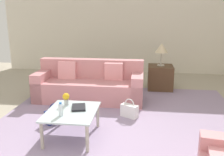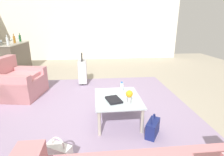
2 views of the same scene
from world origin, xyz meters
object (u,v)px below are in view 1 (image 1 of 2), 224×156
object	(u,v)px
couch	(90,86)
handbag_white	(129,110)
water_bottle	(61,110)
table_lamp	(162,49)
coffee_table_book	(79,107)
coffee_table	(72,114)
handbag_navy	(54,116)
flower_vase	(66,98)
side_table	(160,77)

from	to	relation	value
couch	handbag_white	bearing A→B (deg)	45.70
water_bottle	handbag_white	size ratio (longest dim) A/B	0.57
table_lamp	handbag_white	distance (m)	2.22
couch	coffee_table_book	distance (m)	1.69
coffee_table	water_bottle	bearing A→B (deg)	-26.57
handbag_navy	flower_vase	bearing A→B (deg)	50.76
handbag_white	handbag_navy	distance (m)	1.36
handbag_navy	coffee_table_book	bearing A→B (deg)	56.72
coffee_table	side_table	size ratio (longest dim) A/B	1.48
coffee_table_book	table_lamp	world-z (taller)	table_lamp
couch	flower_vase	bearing A→B (deg)	-1.82
coffee_table_book	handbag_white	size ratio (longest dim) A/B	0.82
couch	side_table	distance (m)	1.89
couch	water_bottle	size ratio (longest dim) A/B	11.46
coffee_table_book	handbag_white	bearing A→B (deg)	121.05
water_bottle	coffee_table_book	bearing A→B (deg)	150.64
water_bottle	handbag_navy	bearing A→B (deg)	-151.59
side_table	handbag_white	world-z (taller)	side_table
table_lamp	handbag_navy	xyz separation A→B (m)	(2.32, -1.97, -0.90)
flower_vase	handbag_navy	size ratio (longest dim) A/B	0.57
coffee_table	water_bottle	xyz separation A→B (m)	(0.20, -0.10, 0.15)
handbag_navy	coffee_table	bearing A→B (deg)	44.29
water_bottle	handbag_white	world-z (taller)	water_bottle
flower_vase	handbag_white	size ratio (longest dim) A/B	0.57
handbag_white	water_bottle	bearing A→B (deg)	-40.73
couch	handbag_navy	size ratio (longest dim) A/B	6.53
water_bottle	side_table	xyz separation A→B (m)	(-3.00, 1.60, -0.23)
flower_vase	side_table	xyz separation A→B (m)	(-2.58, 1.65, -0.26)
coffee_table	coffee_table_book	size ratio (longest dim) A/B	3.07
coffee_table_book	table_lamp	distance (m)	3.09
side_table	handbag_white	xyz separation A→B (m)	(1.92, -0.67, -0.17)
side_table	coffee_table_book	bearing A→B (deg)	-27.92
couch	handbag_white	size ratio (longest dim) A/B	6.53
side_table	table_lamp	xyz separation A→B (m)	(0.00, 0.00, 0.73)
water_bottle	flower_vase	xyz separation A→B (m)	(-0.42, -0.05, 0.03)
couch	flower_vase	distance (m)	1.59
water_bottle	side_table	world-z (taller)	water_bottle
water_bottle	handbag_navy	size ratio (longest dim) A/B	0.57
coffee_table	flower_vase	world-z (taller)	flower_vase
flower_vase	handbag_navy	world-z (taller)	flower_vase
water_bottle	side_table	size ratio (longest dim) A/B	0.33
table_lamp	handbag_navy	size ratio (longest dim) A/B	1.57
flower_vase	side_table	distance (m)	3.07
side_table	handbag_navy	xyz separation A→B (m)	(2.32, -1.97, -0.17)
couch	handbag_navy	distance (m)	1.37
table_lamp	handbag_white	size ratio (longest dim) A/B	1.57
water_bottle	flower_vase	bearing A→B (deg)	-173.21
side_table	couch	bearing A→B (deg)	-57.72
coffee_table_book	handbag_white	xyz separation A→B (m)	(-0.76, 0.75, -0.32)
table_lamp	handbag_white	xyz separation A→B (m)	(1.92, -0.67, -0.90)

